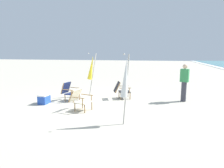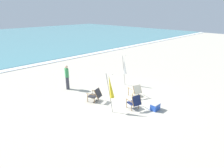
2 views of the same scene
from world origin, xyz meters
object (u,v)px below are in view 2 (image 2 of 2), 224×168
Objects in this scene: umbrella_furled_white at (124,66)px; person_near_chairs at (67,77)px; umbrella_furled_yellow at (110,87)px; cooler_box at (155,106)px; beach_chair_mid_center at (134,102)px; beach_chair_front_left at (95,95)px; beach_chair_back_right at (135,90)px.

person_near_chairs is at bearing 146.39° from umbrella_furled_white.
umbrella_furled_yellow is 4.29× the size of cooler_box.
beach_chair_mid_center is 1.60m from umbrella_furled_yellow.
beach_chair_front_left is 0.54× the size of person_near_chairs.
person_near_chairs is at bearing 90.51° from beach_chair_front_left.
umbrella_furled_white is 3.90m from person_near_chairs.
beach_chair_back_right is (2.11, -1.23, -0.00)m from beach_chair_front_left.
beach_chair_front_left is at bearing 149.82° from beach_chair_back_right.
beach_chair_mid_center is at bearing -143.31° from beach_chair_back_right.
cooler_box is (-0.57, -1.79, -0.22)m from beach_chair_back_right.
umbrella_furled_yellow is (-2.37, -0.26, 0.95)m from beach_chair_back_right.
beach_chair_mid_center is 5.03m from person_near_chairs.
umbrella_furled_yellow is at bearing 139.74° from cooler_box.
beach_chair_back_right is at bearing 72.28° from cooler_box.
umbrella_furled_white is at bearing 31.41° from umbrella_furled_yellow.
beach_chair_back_right is 1.78× the size of cooler_box.
person_near_chairs is (0.24, 4.24, -0.54)m from umbrella_furled_yellow.
beach_chair_front_left is at bearing 79.97° from umbrella_furled_yellow.
umbrella_furled_white is 1.30× the size of person_near_chairs.
beach_chair_back_right is 0.41× the size of umbrella_furled_white.
beach_chair_back_right is 1.61m from beach_chair_mid_center.
umbrella_furled_white is at bearing 49.85° from beach_chair_mid_center.
beach_chair_mid_center is at bearing 131.04° from cooler_box.
umbrella_furled_yellow reaches higher than beach_chair_back_right.
beach_chair_mid_center reaches higher than beach_chair_back_right.
beach_chair_mid_center is 1.67× the size of cooler_box.
beach_chair_back_right is 2.35m from umbrella_furled_white.
umbrella_furled_white is (3.45, 2.11, 0.01)m from umbrella_furled_yellow.
umbrella_furled_yellow is 2.64m from cooler_box.
beach_chair_back_right is at bearing 36.69° from beach_chair_mid_center.
beach_chair_front_left is 3.39m from cooler_box.
beach_chair_front_left is 1.78m from umbrella_furled_yellow.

